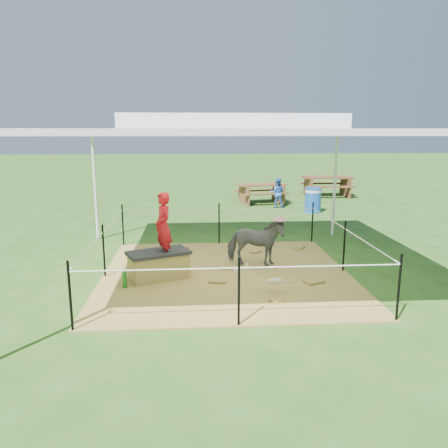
{
  "coord_description": "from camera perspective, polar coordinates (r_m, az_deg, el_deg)",
  "views": [
    {
      "loc": [
        -0.6,
        -7.84,
        2.65
      ],
      "look_at": [
        0.0,
        0.6,
        0.85
      ],
      "focal_mm": 35.0,
      "sensor_mm": 36.0,
      "label": 1
    }
  ],
  "objects": [
    {
      "name": "trash_barrel",
      "position": [
        14.82,
        11.54,
        3.07
      ],
      "size": [
        0.69,
        0.69,
        0.82
      ],
      "primitive_type": "cylinder",
      "rotation": [
        0.0,
        0.0,
        0.41
      ],
      "color": "#1750AC",
      "rests_on": "ground"
    },
    {
      "name": "hay_patch",
      "position": [
        8.29,
        0.3,
        -6.52
      ],
      "size": [
        4.6,
        4.6,
        0.03
      ],
      "primitive_type": "cube",
      "color": "brown",
      "rests_on": "ground"
    },
    {
      "name": "pony",
      "position": [
        8.62,
        4.12,
        -2.43
      ],
      "size": [
        1.19,
        0.68,
        0.95
      ],
      "primitive_type": "imported",
      "rotation": [
        0.0,
        0.0,
        1.42
      ],
      "color": "#45454A",
      "rests_on": "hay_patch"
    },
    {
      "name": "straw_bale",
      "position": [
        8.03,
        -8.51,
        -5.47
      ],
      "size": [
        1.14,
        0.88,
        0.45
      ],
      "primitive_type": "cube",
      "rotation": [
        0.0,
        0.0,
        0.41
      ],
      "color": "olive",
      "rests_on": "hay_patch"
    },
    {
      "name": "dark_cloth",
      "position": [
        7.96,
        -8.57,
        -3.72
      ],
      "size": [
        1.22,
        0.95,
        0.06
      ],
      "primitive_type": "cube",
      "rotation": [
        0.0,
        0.0,
        0.41
      ],
      "color": "black",
      "rests_on": "straw_bale"
    },
    {
      "name": "woman",
      "position": [
        7.81,
        -7.97,
        0.4
      ],
      "size": [
        0.45,
        0.53,
        1.22
      ],
      "primitive_type": "imported",
      "rotation": [
        0.0,
        0.0,
        -1.16
      ],
      "color": "red",
      "rests_on": "straw_bale"
    },
    {
      "name": "rope_fence",
      "position": [
        8.11,
        0.3,
        -2.31
      ],
      "size": [
        4.54,
        4.54,
        1.0
      ],
      "color": "black",
      "rests_on": "ground"
    },
    {
      "name": "canopy_tent",
      "position": [
        7.86,
        0.32,
        12.32
      ],
      "size": [
        6.3,
        6.3,
        2.9
      ],
      "color": "silver",
      "rests_on": "ground"
    },
    {
      "name": "green_bottle",
      "position": [
        7.69,
        -12.86,
        -7.09
      ],
      "size": [
        0.1,
        0.1,
        0.28
      ],
      "primitive_type": "cylinder",
      "rotation": [
        0.0,
        0.0,
        0.41
      ],
      "color": "#1E7A1B",
      "rests_on": "hay_patch"
    },
    {
      "name": "pink_hat",
      "position": [
        8.5,
        4.17,
        1.11
      ],
      "size": [
        0.29,
        0.29,
        0.14
      ],
      "primitive_type": "cylinder",
      "color": "pink",
      "rests_on": "pony"
    },
    {
      "name": "distant_person",
      "position": [
        15.51,
        6.99,
        4.05
      ],
      "size": [
        0.58,
        0.49,
        1.05
      ],
      "primitive_type": "imported",
      "rotation": [
        0.0,
        0.0,
        2.94
      ],
      "color": "blue",
      "rests_on": "ground"
    },
    {
      "name": "picnic_table_near",
      "position": [
        16.41,
        4.89,
        3.97
      ],
      "size": [
        1.97,
        1.59,
        0.73
      ],
      "primitive_type": "cube",
      "rotation": [
        0.0,
        0.0,
        0.2
      ],
      "color": "brown",
      "rests_on": "ground"
    },
    {
      "name": "foal",
      "position": [
        7.31,
        6.79,
        -7.2
      ],
      "size": [
        0.82,
        0.48,
        0.45
      ],
      "primitive_type": null,
      "rotation": [
        0.0,
        0.0,
        -0.04
      ],
      "color": "#C0B58C",
      "rests_on": "hay_patch"
    },
    {
      "name": "picnic_table_far",
      "position": [
        18.59,
        13.27,
        4.79
      ],
      "size": [
        2.05,
        1.51,
        0.83
      ],
      "primitive_type": "cube",
      "rotation": [
        0.0,
        0.0,
        -0.04
      ],
      "color": "brown",
      "rests_on": "ground"
    },
    {
      "name": "ground",
      "position": [
        8.29,
        0.3,
        -6.62
      ],
      "size": [
        90.0,
        90.0,
        0.0
      ],
      "primitive_type": "plane",
      "color": "#2D5919",
      "rests_on": "ground"
    }
  ]
}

